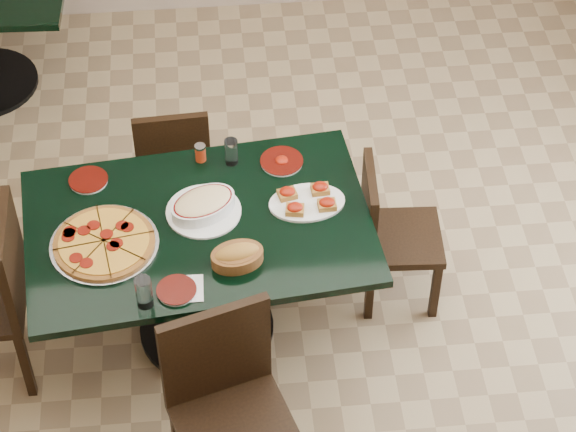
{
  "coord_description": "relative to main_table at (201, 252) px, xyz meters",
  "views": [
    {
      "loc": [
        -0.24,
        -3.4,
        4.36
      ],
      "look_at": [
        0.07,
        0.0,
        0.82
      ],
      "focal_mm": 70.0,
      "sensor_mm": 36.0,
      "label": 1
    }
  ],
  "objects": [
    {
      "name": "floor",
      "position": [
        0.32,
        -0.06,
        -0.57
      ],
      "size": [
        5.5,
        5.5,
        0.0
      ],
      "primitive_type": "plane",
      "color": "#937C55",
      "rests_on": "ground"
    },
    {
      "name": "main_table",
      "position": [
        0.0,
        0.0,
        0.0
      ],
      "size": [
        1.63,
        1.14,
        0.75
      ],
      "rotation": [
        0.0,
        0.0,
        0.1
      ],
      "color": "black",
      "rests_on": "floor"
    },
    {
      "name": "chair_far",
      "position": [
        -0.12,
        0.77,
        -0.13
      ],
      "size": [
        0.39,
        0.39,
        0.8
      ],
      "rotation": [
        0.0,
        0.0,
        3.2
      ],
      "color": "black",
      "rests_on": "floor"
    },
    {
      "name": "chair_near",
      "position": [
        0.08,
        -0.82,
        -0.01
      ],
      "size": [
        0.58,
        0.58,
        0.99
      ],
      "rotation": [
        0.0,
        0.0,
        0.3
      ],
      "color": "black",
      "rests_on": "floor"
    },
    {
      "name": "chair_right",
      "position": [
        0.9,
        0.16,
        -0.12
      ],
      "size": [
        0.4,
        0.4,
        0.82
      ],
      "rotation": [
        0.0,
        0.0,
        1.52
      ],
      "color": "black",
      "rests_on": "floor"
    },
    {
      "name": "pepperoni_pizza",
      "position": [
        -0.41,
        -0.09,
        0.2
      ],
      "size": [
        0.48,
        0.48,
        0.04
      ],
      "rotation": [
        0.0,
        0.0,
        0.16
      ],
      "color": "#B9BAC1",
      "rests_on": "main_table"
    },
    {
      "name": "lasagna_casserole",
      "position": [
        0.03,
        0.07,
        0.23
      ],
      "size": [
        0.36,
        0.34,
        0.09
      ],
      "rotation": [
        0.0,
        0.0,
        0.48
      ],
      "color": "white",
      "rests_on": "main_table"
    },
    {
      "name": "bread_basket",
      "position": [
        0.16,
        -0.24,
        0.22
      ],
      "size": [
        0.26,
        0.2,
        0.1
      ],
      "rotation": [
        0.0,
        0.0,
        0.21
      ],
      "color": "brown",
      "rests_on": "main_table"
    },
    {
      "name": "bruschetta_platter",
      "position": [
        0.49,
        0.08,
        0.21
      ],
      "size": [
        0.37,
        0.27,
        0.05
      ],
      "rotation": [
        0.0,
        0.0,
        0.08
      ],
      "color": "white",
      "rests_on": "main_table"
    },
    {
      "name": "side_plate_near",
      "position": [
        -0.11,
        -0.38,
        0.19
      ],
      "size": [
        0.17,
        0.17,
        0.02
      ],
      "rotation": [
        0.0,
        0.0,
        0.11
      ],
      "color": "white",
      "rests_on": "main_table"
    },
    {
      "name": "side_plate_far_r",
      "position": [
        0.4,
        0.36,
        0.19
      ],
      "size": [
        0.2,
        0.2,
        0.03
      ],
      "rotation": [
        0.0,
        0.0,
        0.45
      ],
      "color": "white",
      "rests_on": "main_table"
    },
    {
      "name": "side_plate_far_l",
      "position": [
        -0.49,
        0.32,
        0.19
      ],
      "size": [
        0.18,
        0.18,
        0.02
      ],
      "rotation": [
        0.0,
        0.0,
        0.27
      ],
      "color": "white",
      "rests_on": "main_table"
    },
    {
      "name": "napkin_setting",
      "position": [
        -0.07,
        -0.37,
        0.18
      ],
      "size": [
        0.15,
        0.15,
        0.01
      ],
      "rotation": [
        0.0,
        0.0,
        -0.02
      ],
      "color": "silver",
      "rests_on": "main_table"
    },
    {
      "name": "water_glass_a",
      "position": [
        0.17,
        0.39,
        0.25
      ],
      "size": [
        0.06,
        0.06,
        0.13
      ],
      "primitive_type": "cylinder",
      "color": "silver",
      "rests_on": "main_table"
    },
    {
      "name": "water_glass_b",
      "position": [
        -0.24,
        -0.44,
        0.26
      ],
      "size": [
        0.07,
        0.07,
        0.15
      ],
      "primitive_type": "cylinder",
      "color": "silver",
      "rests_on": "main_table"
    },
    {
      "name": "pepper_shaker",
      "position": [
        0.03,
        0.42,
        0.23
      ],
      "size": [
        0.05,
        0.05,
        0.09
      ],
      "color": "#CA4115",
      "rests_on": "main_table"
    }
  ]
}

